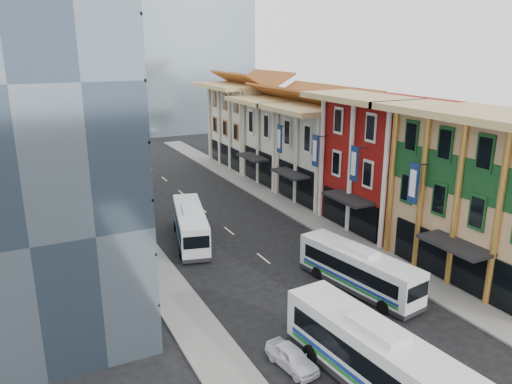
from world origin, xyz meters
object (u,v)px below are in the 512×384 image
bus_left_far (190,224)px  bus_left_near (375,357)px  office_tower (4,71)px  shophouse_tan (498,198)px  bus_right (358,269)px  sedan_left (292,357)px

bus_left_far → bus_left_near: bearing=-72.0°
bus_left_far → office_tower: bearing=-157.1°
office_tower → bus_left_far: office_tower is taller
bus_left_near → bus_left_far: size_ratio=1.13×
shophouse_tan → bus_right: size_ratio=1.41×
office_tower → bus_left_far: (12.95, 2.05, -13.38)m
bus_left_far → sedan_left: size_ratio=2.92×
shophouse_tan → bus_left_near: shophouse_tan is taller
shophouse_tan → bus_left_far: bearing=138.4°
bus_right → office_tower: bearing=140.8°
office_tower → sedan_left: (11.84, -17.30, -14.41)m
sedan_left → bus_left_near: bearing=-59.5°
bus_left_near → bus_right: 10.76m
bus_left_far → sedan_left: bus_left_far is taller
bus_left_near → bus_right: size_ratio=1.16×
bus_left_far → bus_right: size_ratio=1.02×
office_tower → sedan_left: 25.44m
shophouse_tan → bus_left_far: 24.55m
office_tower → bus_right: 27.15m
shophouse_tan → sedan_left: bearing=-170.2°
shophouse_tan → bus_right: bearing=167.6°
shophouse_tan → office_tower: size_ratio=0.47×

